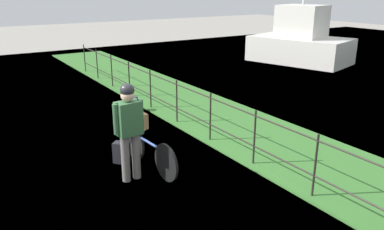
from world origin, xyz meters
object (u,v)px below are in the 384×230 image
(cyclist_person, at_px, (129,124))
(backpack_on_paving, at_px, (121,153))
(wooden_crate, at_px, (137,121))
(mooring_bollard, at_px, (134,104))
(terrier_dog, at_px, (137,110))
(moored_boat_mid, at_px, (300,42))
(bicycle_main, at_px, (149,151))

(cyclist_person, xyz_separation_m, backpack_on_paving, (-0.71, 0.12, -0.80))
(cyclist_person, bearing_deg, backpack_on_paving, 170.72)
(backpack_on_paving, bearing_deg, wooden_crate, -149.21)
(cyclist_person, bearing_deg, mooring_bollard, 154.76)
(terrier_dog, distance_m, mooring_bollard, 3.22)
(wooden_crate, xyz_separation_m, backpack_on_paving, (-0.10, -0.29, -0.60))
(cyclist_person, height_order, moored_boat_mid, moored_boat_mid)
(wooden_crate, height_order, terrier_dog, terrier_dog)
(wooden_crate, distance_m, cyclist_person, 0.76)
(bicycle_main, distance_m, wooden_crate, 0.61)
(bicycle_main, distance_m, moored_boat_mid, 11.74)
(terrier_dog, bearing_deg, mooring_bollard, 157.06)
(wooden_crate, distance_m, backpack_on_paving, 0.68)
(backpack_on_paving, distance_m, mooring_bollard, 3.13)
(cyclist_person, distance_m, mooring_bollard, 3.89)
(bicycle_main, relative_size, terrier_dog, 5.47)
(backpack_on_paving, relative_size, moored_boat_mid, 0.09)
(backpack_on_paving, xyz_separation_m, mooring_bollard, (-2.74, 1.51, 0.00))
(wooden_crate, distance_m, terrier_dog, 0.22)
(bicycle_main, distance_m, cyclist_person, 0.81)
(terrier_dog, bearing_deg, moored_boat_mid, 118.24)
(moored_boat_mid, bearing_deg, mooring_bollard, -73.81)
(mooring_bollard, bearing_deg, bicycle_main, -20.09)
(bicycle_main, relative_size, wooden_crate, 5.18)
(mooring_bollard, bearing_deg, backpack_on_paving, -28.84)
(cyclist_person, bearing_deg, moored_boat_mid, 119.72)
(bicycle_main, height_order, terrier_dog, terrier_dog)
(bicycle_main, bearing_deg, mooring_bollard, 159.91)
(bicycle_main, height_order, backpack_on_paving, bicycle_main)
(mooring_bollard, distance_m, moored_boat_mid, 9.37)
(cyclist_person, height_order, backpack_on_paving, cyclist_person)
(backpack_on_paving, bearing_deg, moored_boat_mid, -103.06)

